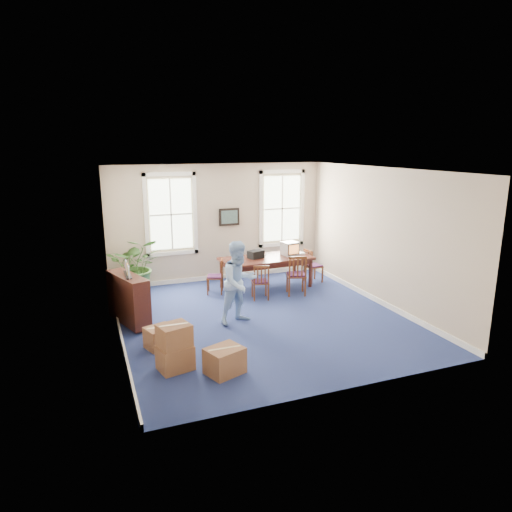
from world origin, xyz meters
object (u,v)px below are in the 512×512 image
object	(u,v)px
potted_plant	(136,266)
cardboard_boxes	(186,342)
crt_tv	(290,248)
man	(239,282)
chair_near_left	(260,281)
conference_table	(266,272)
credenza	(129,300)

from	to	relation	value
potted_plant	cardboard_boxes	size ratio (longest dim) A/B	1.00
crt_tv	man	distance (m)	3.04
chair_near_left	man	distance (m)	1.65
cardboard_boxes	man	bearing A→B (deg)	45.41
conference_table	man	size ratio (longest dim) A/B	1.35
conference_table	potted_plant	bearing A→B (deg)	166.02
chair_near_left	man	world-z (taller)	man
man	potted_plant	bearing A→B (deg)	105.77
conference_table	chair_near_left	xyz separation A→B (m)	(-0.49, -0.81, 0.04)
crt_tv	potted_plant	distance (m)	4.01
cardboard_boxes	crt_tv	bearing A→B (deg)	44.99
chair_near_left	cardboard_boxes	size ratio (longest dim) A/B	0.60
credenza	cardboard_boxes	distance (m)	2.37
conference_table	man	distance (m)	2.58
conference_table	cardboard_boxes	world-z (taller)	cardboard_boxes
cardboard_boxes	credenza	bearing A→B (deg)	107.64
potted_plant	cardboard_boxes	distance (m)	4.24
crt_tv	cardboard_boxes	distance (m)	5.17
credenza	crt_tv	bearing A→B (deg)	-1.56
chair_near_left	potted_plant	xyz separation A→B (m)	(-2.77, 1.45, 0.29)
conference_table	man	bearing A→B (deg)	-127.89
crt_tv	man	size ratio (longest dim) A/B	0.24
chair_near_left	cardboard_boxes	xyz separation A→B (m)	(-2.45, -2.77, -0.02)
potted_plant	crt_tv	bearing A→B (deg)	-8.35
credenza	potted_plant	bearing A→B (deg)	59.56
credenza	cardboard_boxes	size ratio (longest dim) A/B	0.89
chair_near_left	man	bearing A→B (deg)	64.79
credenza	conference_table	bearing A→B (deg)	0.81
conference_table	chair_near_left	distance (m)	0.95
potted_plant	credenza	bearing A→B (deg)	-101.29
crt_tv	cardboard_boxes	xyz separation A→B (m)	(-3.64, -3.64, -0.57)
man	cardboard_boxes	bearing A→B (deg)	-152.45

